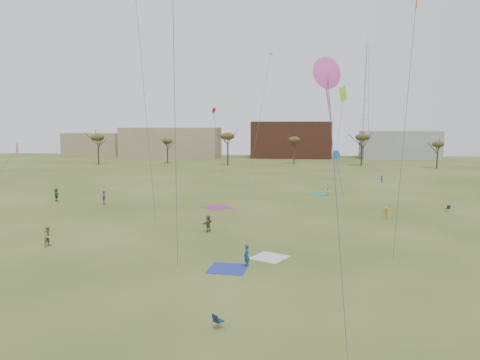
# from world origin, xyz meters

# --- Properties ---
(ground) EXTENTS (260.00, 260.00, 0.00)m
(ground) POSITION_xyz_m (0.00, 0.00, 0.00)
(ground) COLOR #3A5019
(ground) RESTS_ON ground
(flyer_near_right) EXTENTS (0.70, 0.79, 1.82)m
(flyer_near_right) POSITION_xyz_m (1.88, 0.05, 0.91)
(flyer_near_right) COLOR navy
(flyer_near_right) RESTS_ON ground
(spectator_fore_b) EXTENTS (1.01, 1.12, 1.89)m
(spectator_fore_b) POSITION_xyz_m (-17.10, 4.07, 0.95)
(spectator_fore_b) COLOR #898957
(spectator_fore_b) RESTS_ON ground
(spectator_fore_c) EXTENTS (1.19, 1.75, 1.81)m
(spectator_fore_c) POSITION_xyz_m (-3.33, 11.38, 0.90)
(spectator_fore_c) COLOR #635C47
(spectator_fore_c) RESTS_ON ground
(flyer_mid_b) EXTENTS (1.02, 1.04, 1.44)m
(flyer_mid_b) POSITION_xyz_m (16.73, 20.44, 0.72)
(flyer_mid_b) COLOR orange
(flyer_mid_b) RESTS_ON ground
(spectator_mid_d) EXTENTS (0.74, 1.22, 1.94)m
(spectator_mid_d) POSITION_xyz_m (-20.95, 25.85, 0.97)
(spectator_mid_d) COLOR #A548AC
(spectator_mid_d) RESTS_ON ground
(spectator_mid_e) EXTENTS (0.76, 0.62, 1.44)m
(spectator_mid_e) POSITION_xyz_m (11.14, 37.30, 0.72)
(spectator_mid_e) COLOR silver
(spectator_mid_e) RESTS_ON ground
(flyer_far_a) EXTENTS (1.44, 1.82, 1.93)m
(flyer_far_a) POSITION_xyz_m (-29.00, 27.67, 0.97)
(flyer_far_a) COLOR #22682C
(flyer_far_a) RESTS_ON ground
(flyer_far_c) EXTENTS (0.76, 1.07, 1.50)m
(flyer_far_c) POSITION_xyz_m (22.59, 54.41, 0.75)
(flyer_far_c) COLOR #2253A0
(flyer_far_c) RESTS_ON ground
(blanket_blue) EXTENTS (3.16, 3.16, 0.03)m
(blanket_blue) POSITION_xyz_m (0.47, -0.67, 0.00)
(blanket_blue) COLOR #24369E
(blanket_blue) RESTS_ON ground
(blanket_cream) EXTENTS (3.63, 3.63, 0.03)m
(blanket_cream) POSITION_xyz_m (3.60, 2.77, 0.00)
(blanket_cream) COLOR silver
(blanket_cream) RESTS_ON ground
(blanket_plum) EXTENTS (5.02, 5.02, 0.03)m
(blanket_plum) POSITION_xyz_m (-4.71, 25.41, 0.00)
(blanket_plum) COLOR #962E7E
(blanket_plum) RESTS_ON ground
(blanket_olive) EXTENTS (4.41, 4.41, 0.03)m
(blanket_olive) POSITION_xyz_m (9.71, 39.08, 0.00)
(blanket_olive) COLOR #338C5E
(blanket_olive) RESTS_ON ground
(camp_chair_center) EXTENTS (0.73, 0.74, 0.87)m
(camp_chair_center) POSITION_xyz_m (1.41, -11.15, 0.26)
(camp_chair_center) COLOR #16213D
(camp_chair_center) RESTS_ON ground
(camp_chair_right) EXTENTS (0.73, 0.72, 0.87)m
(camp_chair_right) POSITION_xyz_m (25.54, 25.68, 0.26)
(camp_chair_right) COLOR #151E3C
(camp_chair_right) RESTS_ON ground
(kites_aloft) EXTENTS (74.79, 64.09, 27.92)m
(kites_aloft) POSITION_xyz_m (-1.86, 18.31, 21.28)
(kites_aloft) COLOR #EA1B49
(kites_aloft) RESTS_ON ground
(tree_line) EXTENTS (117.44, 49.32, 8.91)m
(tree_line) POSITION_xyz_m (-2.85, 79.12, 7.09)
(tree_line) COLOR #3A2B1E
(tree_line) RESTS_ON ground
(building_tan) EXTENTS (32.00, 14.00, 10.00)m
(building_tan) POSITION_xyz_m (-35.00, 115.00, 5.00)
(building_tan) COLOR #937F60
(building_tan) RESTS_ON ground
(building_brick) EXTENTS (26.00, 16.00, 12.00)m
(building_brick) POSITION_xyz_m (5.00, 120.00, 6.00)
(building_brick) COLOR brown
(building_brick) RESTS_ON ground
(building_grey) EXTENTS (24.00, 12.00, 9.00)m
(building_grey) POSITION_xyz_m (40.00, 118.00, 4.50)
(building_grey) COLOR gray
(building_grey) RESTS_ON ground
(building_tan_west) EXTENTS (20.00, 12.00, 8.00)m
(building_tan_west) POSITION_xyz_m (-65.00, 122.00, 4.00)
(building_tan_west) COLOR #937F60
(building_tan_west) RESTS_ON ground
(radio_tower) EXTENTS (1.51, 1.72, 41.00)m
(radio_tower) POSITION_xyz_m (30.00, 125.00, 19.21)
(radio_tower) COLOR #9EA3A8
(radio_tower) RESTS_ON ground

